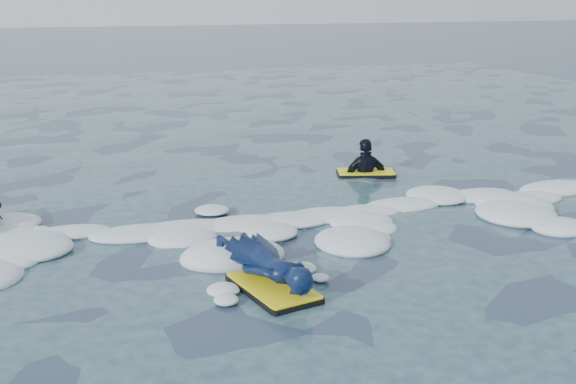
# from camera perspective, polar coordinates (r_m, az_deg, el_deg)

# --- Properties ---
(ground) EXTENTS (120.00, 120.00, 0.00)m
(ground) POSITION_cam_1_polar(r_m,az_deg,el_deg) (8.71, -2.54, -5.43)
(ground) COLOR #18273B
(ground) RESTS_ON ground
(foam_band) EXTENTS (12.00, 3.10, 0.30)m
(foam_band) POSITION_cam_1_polar(r_m,az_deg,el_deg) (9.66, -4.01, -3.31)
(foam_band) COLOR white
(foam_band) RESTS_ON ground
(prone_woman_unit) EXTENTS (1.02, 1.81, 0.45)m
(prone_woman_unit) POSITION_cam_1_polar(r_m,az_deg,el_deg) (7.95, -1.61, -5.76)
(prone_woman_unit) COLOR black
(prone_woman_unit) RESTS_ON ground
(waiting_rider_unit) EXTENTS (1.10, 0.78, 1.50)m
(waiting_rider_unit) POSITION_cam_1_polar(r_m,az_deg,el_deg) (12.77, 6.15, 0.94)
(waiting_rider_unit) COLOR black
(waiting_rider_unit) RESTS_ON ground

